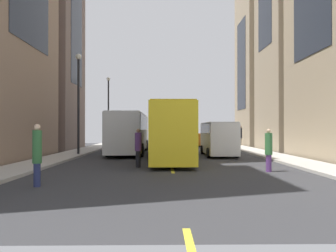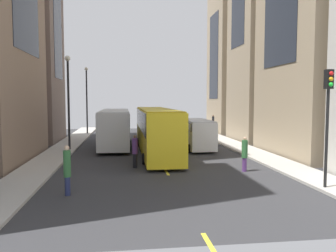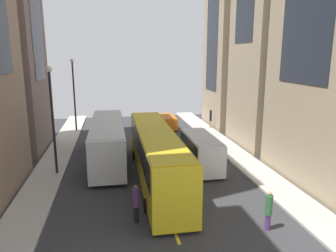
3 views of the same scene
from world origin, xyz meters
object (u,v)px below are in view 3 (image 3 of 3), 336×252
object	(u,v)px
city_bus_white	(108,138)
pedestrian_crossing_mid	(211,118)
car_orange_0	(167,121)
pedestrian_waiting_curb	(136,203)
streetcar_yellow	(156,151)
delivery_van_white	(201,149)
pedestrian_crossing_near	(269,210)

from	to	relation	value
city_bus_white	pedestrian_crossing_mid	size ratio (longest dim) A/B	5.15
car_orange_0	pedestrian_waiting_curb	world-z (taller)	pedestrian_waiting_curb
pedestrian_crossing_mid	streetcar_yellow	bearing A→B (deg)	139.53
delivery_van_white	car_orange_0	world-z (taller)	delivery_van_white
city_bus_white	pedestrian_waiting_curb	size ratio (longest dim) A/B	5.61
car_orange_0	delivery_van_white	bearing A→B (deg)	-89.07
car_orange_0	pedestrian_crossing_near	xyz separation A→B (m)	(1.10, -23.45, 0.21)
pedestrian_waiting_curb	pedestrian_crossing_near	distance (m)	6.77
streetcar_yellow	pedestrian_crossing_mid	world-z (taller)	streetcar_yellow
streetcar_yellow	pedestrian_waiting_curb	distance (m)	6.07
streetcar_yellow	pedestrian_crossing_mid	distance (m)	16.96
city_bus_white	pedestrian_crossing_mid	bearing A→B (deg)	39.55
city_bus_white	pedestrian_crossing_mid	world-z (taller)	city_bus_white
car_orange_0	pedestrian_crossing_mid	world-z (taller)	pedestrian_crossing_mid
pedestrian_crossing_mid	delivery_van_white	bearing A→B (deg)	149.39
delivery_van_white	pedestrian_crossing_mid	size ratio (longest dim) A/B	2.62
streetcar_yellow	car_orange_0	world-z (taller)	streetcar_yellow
pedestrian_waiting_curb	city_bus_white	bearing A→B (deg)	139.24
car_orange_0	pedestrian_waiting_curb	xyz separation A→B (m)	(-5.39, -21.52, 0.21)
pedestrian_crossing_mid	pedestrian_crossing_near	world-z (taller)	pedestrian_crossing_mid
city_bus_white	car_orange_0	xyz separation A→B (m)	(6.91, 11.13, -1.11)
pedestrian_crossing_near	pedestrian_waiting_curb	bearing A→B (deg)	-124.01
delivery_van_white	pedestrian_waiting_curb	world-z (taller)	delivery_van_white
delivery_van_white	car_orange_0	xyz separation A→B (m)	(-0.23, 14.08, -0.62)
streetcar_yellow	pedestrian_crossing_near	distance (m)	8.97
delivery_van_white	pedestrian_crossing_near	xyz separation A→B (m)	(0.87, -9.37, -0.41)
city_bus_white	delivery_van_white	size ratio (longest dim) A/B	1.97
streetcar_yellow	delivery_van_white	size ratio (longest dim) A/B	2.51
streetcar_yellow	pedestrian_crossing_near	bearing A→B (deg)	-58.66
pedestrian_crossing_near	car_orange_0	bearing A→B (deg)	165.23
delivery_van_white	car_orange_0	size ratio (longest dim) A/B	1.43
pedestrian_crossing_mid	pedestrian_waiting_curb	size ratio (longest dim) A/B	1.09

